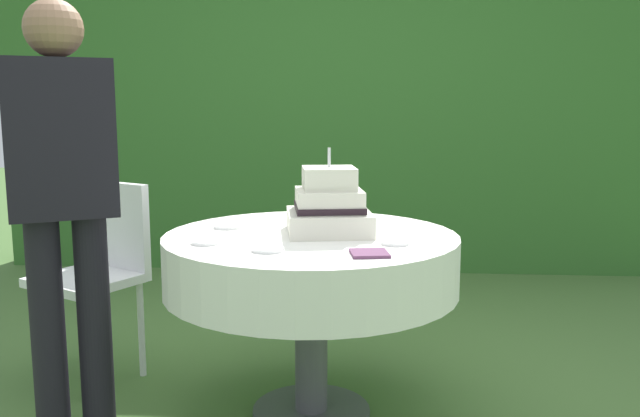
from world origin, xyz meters
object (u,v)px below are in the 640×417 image
serving_plate_left (395,243)px  napkin_stack (369,253)px  serving_plate_far (228,226)px  serving_plate_right (206,242)px  cake_table (311,264)px  standing_person (64,195)px  serving_plate_near (268,249)px  garden_chair (101,261)px  wedding_cake (330,207)px

serving_plate_left → napkin_stack: size_ratio=0.84×
serving_plate_far → serving_plate_right: same height
serving_plate_far → serving_plate_right: 0.32m
cake_table → serving_plate_right: size_ratio=10.77×
standing_person → serving_plate_right: bearing=9.7°
serving_plate_near → standing_person: (-0.73, 0.02, 0.18)m
serving_plate_far → serving_plate_left: bearing=-22.5°
serving_plate_far → serving_plate_left: 0.73m
garden_chair → serving_plate_right: bearing=-40.4°
serving_plate_left → serving_plate_far: bearing=157.5°
serving_plate_near → serving_plate_far: (-0.23, 0.42, 0.00)m
serving_plate_far → garden_chair: bearing=161.6°
serving_plate_far → cake_table: bearing=-18.2°
wedding_cake → serving_plate_left: size_ratio=3.55×
serving_plate_left → standing_person: bearing=-174.0°
garden_chair → standing_person: size_ratio=0.56×
serving_plate_right → napkin_stack: (0.60, -0.14, -0.00)m
napkin_stack → garden_chair: size_ratio=0.14×
wedding_cake → serving_plate_left: wedding_cake is taller
serving_plate_left → wedding_cake: bearing=141.3°
cake_table → garden_chair: (-0.99, 0.33, -0.08)m
serving_plate_left → cake_table: bearing=153.2°
wedding_cake → serving_plate_left: bearing=-38.7°
cake_table → serving_plate_right: 0.44m
cake_table → garden_chair: bearing=161.7°
garden_chair → serving_plate_left: bearing=-20.5°
serving_plate_far → serving_plate_left: size_ratio=1.16×
cake_table → serving_plate_far: size_ratio=9.50×
serving_plate_far → wedding_cake: bearing=-10.4°
serving_plate_far → napkin_stack: serving_plate_far is taller
cake_table → serving_plate_right: bearing=-151.2°
wedding_cake → serving_plate_left: (0.25, -0.20, -0.10)m
serving_plate_right → garden_chair: garden_chair is taller
serving_plate_near → standing_person: size_ratio=0.07×
wedding_cake → serving_plate_far: 0.44m
wedding_cake → serving_plate_left: 0.34m
wedding_cake → serving_plate_near: size_ratio=3.27×
cake_table → standing_person: standing_person is taller
cake_table → wedding_cake: wedding_cake is taller
serving_plate_right → standing_person: (-0.49, -0.08, 0.18)m
garden_chair → standing_person: standing_person is taller
serving_plate_near → serving_plate_far: size_ratio=0.93×
serving_plate_far → napkin_stack: size_ratio=0.97×
serving_plate_near → serving_plate_left: (0.44, 0.14, 0.00)m
serving_plate_left → serving_plate_right: same height
wedding_cake → napkin_stack: (0.16, -0.38, -0.10)m
standing_person → serving_plate_near: bearing=-1.7°
serving_plate_right → napkin_stack: bearing=-13.2°
serving_plate_left → napkin_stack: (-0.09, -0.18, -0.00)m
wedding_cake → standing_person: size_ratio=0.23×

